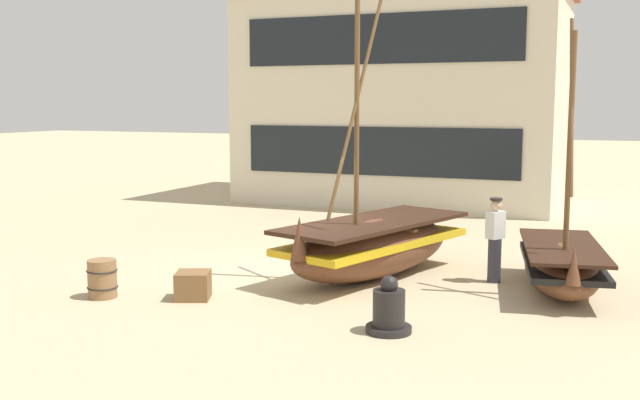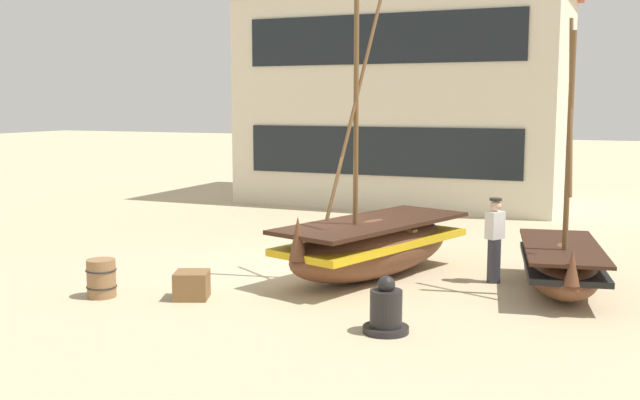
% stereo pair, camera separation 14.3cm
% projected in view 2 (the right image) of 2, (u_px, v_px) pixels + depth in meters
% --- Properties ---
extents(ground_plane, '(120.00, 120.00, 0.00)m').
position_uv_depth(ground_plane, '(302.00, 271.00, 15.66)').
color(ground_plane, tan).
extents(fishing_boat_near_left, '(3.08, 4.97, 5.85)m').
position_uv_depth(fishing_boat_near_left, '(372.00, 245.00, 15.14)').
color(fishing_boat_near_left, brown).
rests_on(fishing_boat_near_left, ground).
extents(fishing_boat_centre_large, '(1.99, 3.77, 5.05)m').
position_uv_depth(fishing_boat_centre_large, '(561.00, 265.00, 13.94)').
color(fishing_boat_centre_large, brown).
rests_on(fishing_boat_centre_large, ground).
extents(fisherman_by_hull, '(0.37, 0.42, 1.68)m').
position_uv_depth(fisherman_by_hull, '(494.00, 241.00, 14.61)').
color(fisherman_by_hull, '#33333D').
rests_on(fisherman_by_hull, ground).
extents(capstan_winch, '(0.72, 0.72, 0.90)m').
position_uv_depth(capstan_winch, '(386.00, 311.00, 11.48)').
color(capstan_winch, black).
rests_on(capstan_winch, ground).
extents(wooden_barrel, '(0.56, 0.56, 0.70)m').
position_uv_depth(wooden_barrel, '(101.00, 278.00, 13.57)').
color(wooden_barrel, olive).
rests_on(wooden_barrel, ground).
extents(cargo_crate, '(0.78, 0.78, 0.50)m').
position_uv_depth(cargo_crate, '(192.00, 285.00, 13.48)').
color(cargo_crate, brown).
rests_on(cargo_crate, ground).
extents(harbor_building_main, '(11.33, 6.70, 7.44)m').
position_uv_depth(harbor_building_main, '(408.00, 97.00, 26.76)').
color(harbor_building_main, beige).
rests_on(harbor_building_main, ground).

